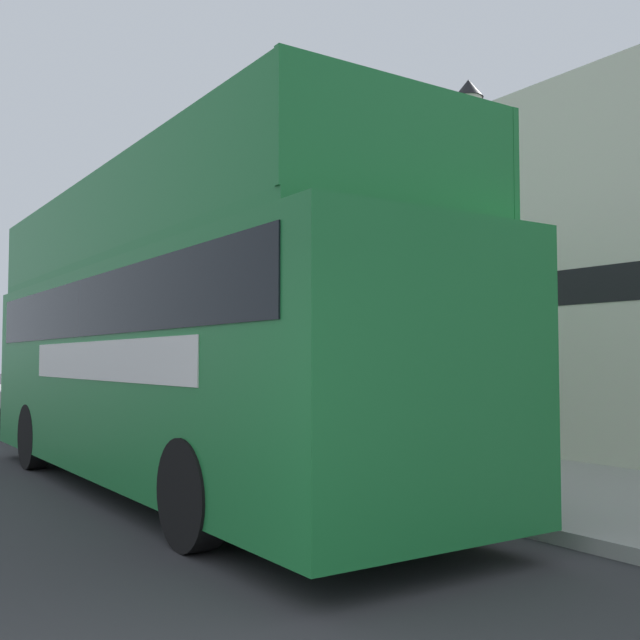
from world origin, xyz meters
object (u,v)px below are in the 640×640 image
(parked_car_ahead_of_bus, at_px, (58,406))
(lamp_post_second, at_px, (175,285))
(lamp_post_nearest, at_px, (470,207))
(tour_bus, at_px, (179,350))
(lamp_post_third, at_px, (75,310))

(parked_car_ahead_of_bus, xyz_separation_m, lamp_post_second, (1.51, -2.94, 2.54))
(lamp_post_nearest, bearing_deg, tour_bus, 129.34)
(lamp_post_second, bearing_deg, tour_bus, -112.29)
(tour_bus, relative_size, lamp_post_nearest, 2.04)
(lamp_post_second, bearing_deg, parked_car_ahead_of_bus, 117.17)
(parked_car_ahead_of_bus, height_order, lamp_post_second, lamp_post_second)
(tour_bus, distance_m, parked_car_ahead_of_bus, 8.06)
(parked_car_ahead_of_bus, bearing_deg, lamp_post_nearest, -79.52)
(lamp_post_nearest, bearing_deg, lamp_post_second, 92.37)
(tour_bus, bearing_deg, lamp_post_nearest, -50.44)
(tour_bus, relative_size, lamp_post_second, 2.25)
(lamp_post_third, bearing_deg, lamp_post_nearest, -89.68)
(lamp_post_second, xyz_separation_m, lamp_post_third, (0.24, 7.93, -0.08))
(tour_bus, height_order, lamp_post_nearest, lamp_post_nearest)
(lamp_post_second, bearing_deg, lamp_post_third, 88.27)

